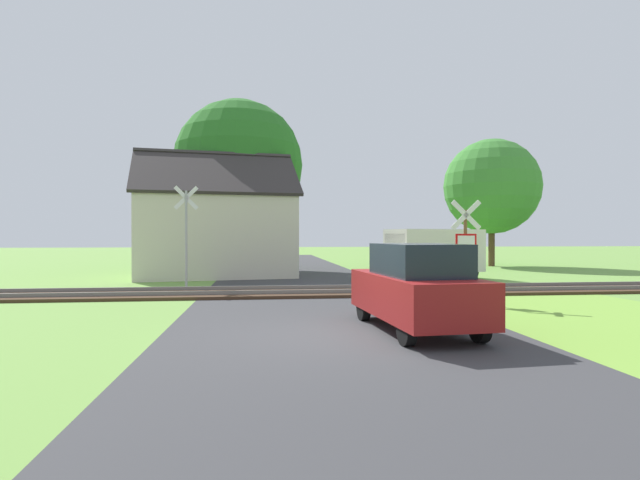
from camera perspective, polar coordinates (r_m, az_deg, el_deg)
ground_plane at (r=9.94m, az=2.51°, el=-10.78°), size 160.00×160.00×0.00m
road_asphalt at (r=11.89m, az=0.95°, el=-8.91°), size 7.05×80.00×0.01m
rail_track at (r=16.78m, az=-1.31°, el=-5.99°), size 60.00×2.60×0.22m
stop_sign_near at (r=14.95m, az=16.31°, el=-0.60°), size 0.88×0.18×2.98m
crossing_sign_far at (r=18.67m, az=-15.05°, el=1.12°), size 0.87×0.18×3.77m
house at (r=24.94m, az=-11.90°, el=0.85°), size 8.34×7.05×6.09m
tree_far at (r=34.25m, az=19.03°, el=5.78°), size 6.11×6.11×8.21m
tree_center at (r=28.76m, az=-9.27°, el=8.53°), size 7.18×7.18×9.59m
mail_truck at (r=22.85m, az=12.60°, el=-1.32°), size 5.23×3.21×2.24m
parked_car at (r=10.40m, az=10.89°, el=-5.31°), size 1.94×4.11×1.78m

